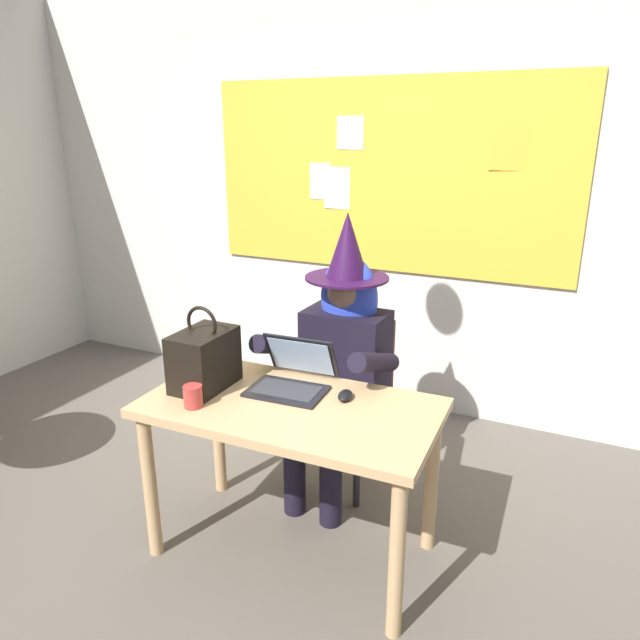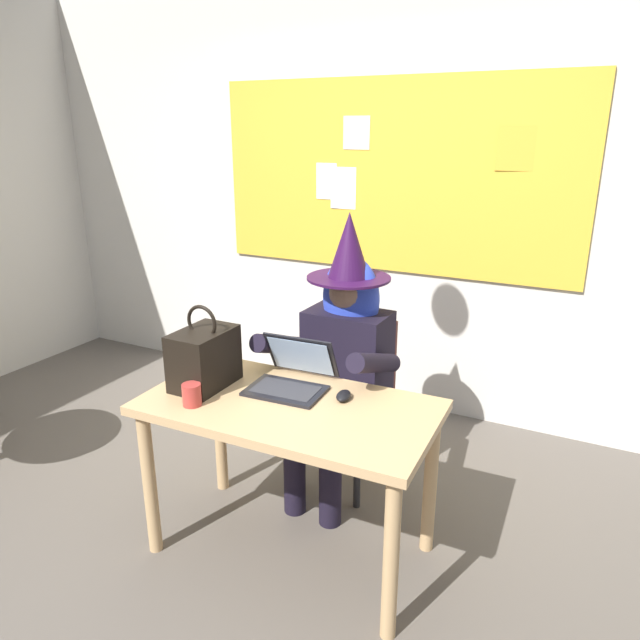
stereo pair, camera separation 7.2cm
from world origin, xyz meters
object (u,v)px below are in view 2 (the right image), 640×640
Objects in this scene: desk_main at (289,426)px; coffee_mug at (192,395)px; chair_at_desk at (353,391)px; laptop at (292,377)px; person_costumed at (342,348)px; computer_mouse at (344,396)px; handbag at (204,357)px.

coffee_mug reaches higher than desk_main.
desk_main is 0.70m from chair_at_desk.
laptop is at bearing -1.80° from chair_at_desk.
person_costumed reaches higher than computer_mouse.
chair_at_desk is (-0.01, 0.69, -0.13)m from desk_main.
laptop is at bearing 114.92° from desk_main.
desk_main is 0.49m from handbag.
chair_at_desk is 0.32m from person_costumed.
desk_main is 0.86× the size of person_costumed.
person_costumed reaches higher than desk_main.
computer_mouse reaches higher than desk_main.
computer_mouse is at bearing 13.73° from handbag.
coffee_mug is (-0.54, -0.34, 0.03)m from computer_mouse.
computer_mouse is (0.19, 0.14, 0.12)m from desk_main.
handbag reaches higher than chair_at_desk.
person_costumed is 14.12× the size of computer_mouse.
chair_at_desk is 0.62m from laptop.
chair_at_desk reaches higher than computer_mouse.
coffee_mug is at bearing -150.56° from desk_main.
laptop is 3.76× the size of coffee_mug.
laptop is at bearing 24.59° from handbag.
computer_mouse is at bearing 31.88° from coffee_mug.
person_costumed is 0.48m from computer_mouse.
person_costumed is at bearing 79.01° from laptop.
desk_main is 12.14× the size of computer_mouse.
computer_mouse is (0.20, -0.55, 0.26)m from chair_at_desk.
handbag is (-0.36, -0.16, 0.09)m from laptop.
handbag is 3.98× the size of coffee_mug.
chair_at_desk is 1.00m from coffee_mug.
desk_main is at bearing -68.64° from laptop.
coffee_mug is (0.07, -0.19, -0.09)m from handbag.
chair_at_desk is at bearing 68.84° from coffee_mug.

